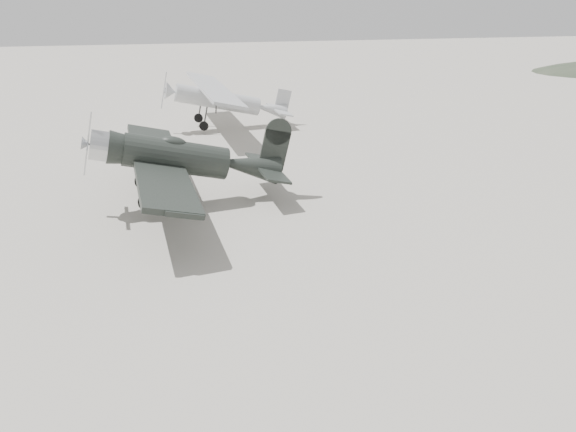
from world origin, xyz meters
name	(u,v)px	position (x,y,z in m)	size (l,w,h in m)	color
ground	(249,281)	(0.00, 0.00, 0.00)	(160.00, 160.00, 0.00)	gray
lowwing_monoplane	(186,159)	(-1.83, 7.64, 2.13)	(8.93, 12.50, 4.02)	black
highwing_monoplane	(223,97)	(0.94, 21.58, 2.17)	(8.70, 12.24, 3.46)	#A1A4A6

